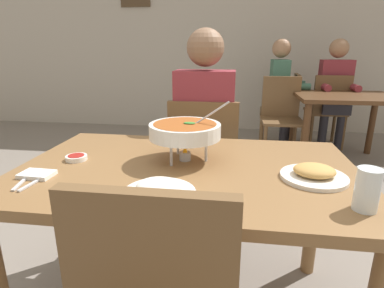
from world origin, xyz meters
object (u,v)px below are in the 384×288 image
sauce_dish (76,158)px  drink_glass (367,192)px  dining_table_main (187,189)px  dining_table_far (344,107)px  chair_bg_right (281,113)px  patron_bg_left (335,88)px  chair_bg_left (328,107)px  rice_plate (159,190)px  chair_diner_main (204,159)px  curry_bowl (185,131)px  patron_bg_middle (282,87)px  appetizer_plate (314,174)px  chair_bg_middle (286,106)px  diner_main (205,122)px

sauce_dish → drink_glass: size_ratio=0.69×
dining_table_main → dining_table_far: 2.63m
dining_table_main → chair_bg_right: chair_bg_right is taller
dining_table_main → drink_glass: bearing=-25.8°
chair_bg_right → drink_glass: bearing=-92.7°
sauce_dish → patron_bg_left: size_ratio=0.07×
sauce_dish → chair_bg_left: (1.79, 2.78, -0.24)m
rice_plate → patron_bg_left: 3.39m
chair_diner_main → curry_bowl: (-0.02, -0.65, 0.35)m
dining_table_main → dining_table_far: size_ratio=1.36×
chair_bg_right → patron_bg_middle: 0.50m
dining_table_main → sauce_dish: sauce_dish is taller
appetizer_plate → chair_bg_middle: chair_bg_middle is taller
chair_bg_middle → dining_table_far: bearing=-47.9°
sauce_dish → chair_bg_middle: bearing=65.3°
dining_table_main → rice_plate: (-0.05, -0.27, 0.12)m
curry_bowl → chair_bg_middle: size_ratio=0.37×
patron_bg_left → appetizer_plate: bearing=-107.2°
chair_bg_left → patron_bg_middle: bearing=178.3°
curry_bowl → dining_table_main: bearing=-75.4°
rice_plate → dining_table_far: size_ratio=0.24×
dining_table_main → chair_diner_main: size_ratio=1.51×
rice_plate → appetizer_plate: (0.53, 0.21, 0.00)m
curry_bowl → drink_glass: 0.70m
chair_bg_middle → chair_bg_right: same height
rice_plate → patron_bg_middle: size_ratio=0.18×
chair_bg_middle → patron_bg_left: size_ratio=0.69×
diner_main → chair_bg_left: size_ratio=1.46×
dining_table_main → chair_bg_middle: size_ratio=1.51×
sauce_dish → dining_table_far: 2.90m
curry_bowl → sauce_dish: size_ratio=3.69×
drink_glass → chair_bg_left: chair_bg_left is taller
chair_bg_middle → chair_diner_main: bearing=-111.1°
sauce_dish → patron_bg_middle: (1.23, 2.80, 0.00)m
drink_glass → chair_bg_middle: 3.13m
chair_bg_left → curry_bowl: bearing=-116.0°
drink_glass → chair_bg_right: 2.66m
appetizer_plate → patron_bg_middle: (0.26, 2.87, -0.01)m
chair_bg_right → rice_plate: bearing=-105.8°
chair_diner_main → chair_bg_right: size_ratio=1.00×
chair_diner_main → dining_table_main: bearing=-90.0°
rice_plate → patron_bg_left: patron_bg_left is taller
patron_bg_middle → drink_glass: bearing=-93.1°
chair_diner_main → diner_main: size_ratio=0.69×
chair_diner_main → chair_bg_middle: bearing=68.9°
dining_table_main → patron_bg_left: 3.12m
patron_bg_left → patron_bg_middle: same height
dining_table_main → patron_bg_middle: (0.74, 2.81, 0.11)m
diner_main → chair_bg_right: 1.77m
curry_bowl → chair_bg_right: (0.72, 2.29, -0.35)m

